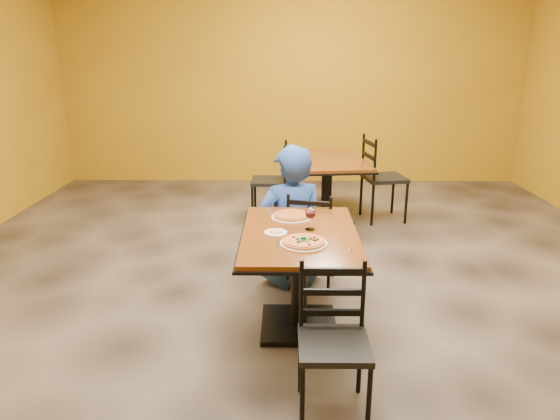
{
  "coord_description": "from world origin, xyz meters",
  "views": [
    {
      "loc": [
        -0.11,
        -3.81,
        1.95
      ],
      "look_at": [
        -0.14,
        -0.3,
        0.85
      ],
      "focal_mm": 32.25,
      "sensor_mm": 36.0,
      "label": 1
    }
  ],
  "objects_px": {
    "chair_second_right": "(384,178)",
    "table_second": "(327,174)",
    "chair_second_left": "(269,181)",
    "table_main": "(300,258)",
    "chair_main_near": "(334,346)",
    "plate_far": "(292,217)",
    "diner": "(291,215)",
    "side_plate": "(276,233)",
    "plate_main": "(304,243)",
    "pizza_main": "(304,241)",
    "pizza_far": "(292,215)",
    "wine_glass": "(310,218)",
    "chair_main_far": "(311,238)"
  },
  "relations": [
    {
      "from": "side_plate",
      "to": "wine_glass",
      "type": "relative_size",
      "value": 0.89
    },
    {
      "from": "plate_main",
      "to": "pizza_far",
      "type": "height_order",
      "value": "pizza_far"
    },
    {
      "from": "table_main",
      "to": "pizza_main",
      "type": "distance_m",
      "value": 0.32
    },
    {
      "from": "plate_far",
      "to": "table_second",
      "type": "bearing_deg",
      "value": 78.59
    },
    {
      "from": "table_main",
      "to": "chair_main_near",
      "type": "relative_size",
      "value": 1.44
    },
    {
      "from": "table_second",
      "to": "chair_main_near",
      "type": "relative_size",
      "value": 1.62
    },
    {
      "from": "pizza_far",
      "to": "diner",
      "type": "bearing_deg",
      "value": 90.26
    },
    {
      "from": "table_second",
      "to": "plate_far",
      "type": "xyz_separation_m",
      "value": [
        -0.45,
        -2.24,
        0.2
      ]
    },
    {
      "from": "chair_main_near",
      "to": "plate_far",
      "type": "height_order",
      "value": "chair_main_near"
    },
    {
      "from": "chair_main_far",
      "to": "side_plate",
      "type": "bearing_deg",
      "value": 80.34
    },
    {
      "from": "plate_main",
      "to": "wine_glass",
      "type": "xyz_separation_m",
      "value": [
        0.06,
        0.29,
        0.08
      ]
    },
    {
      "from": "diner",
      "to": "pizza_far",
      "type": "bearing_deg",
      "value": 74.44
    },
    {
      "from": "chair_main_near",
      "to": "chair_main_far",
      "type": "distance_m",
      "value": 1.68
    },
    {
      "from": "pizza_main",
      "to": "wine_glass",
      "type": "relative_size",
      "value": 1.58
    },
    {
      "from": "chair_second_left",
      "to": "chair_main_near",
      "type": "bearing_deg",
      "value": 8.88
    },
    {
      "from": "table_second",
      "to": "diner",
      "type": "height_order",
      "value": "diner"
    },
    {
      "from": "chair_second_right",
      "to": "wine_glass",
      "type": "height_order",
      "value": "chair_second_right"
    },
    {
      "from": "plate_far",
      "to": "chair_main_near",
      "type": "bearing_deg",
      "value": -80.12
    },
    {
      "from": "chair_second_left",
      "to": "chair_main_far",
      "type": "bearing_deg",
      "value": 14.45
    },
    {
      "from": "chair_second_right",
      "to": "pizza_main",
      "type": "xyz_separation_m",
      "value": [
        -1.07,
        -2.8,
        0.26
      ]
    },
    {
      "from": "table_second",
      "to": "chair_second_left",
      "type": "height_order",
      "value": "chair_second_left"
    },
    {
      "from": "table_main",
      "to": "chair_main_near",
      "type": "distance_m",
      "value": 0.94
    },
    {
      "from": "chair_second_left",
      "to": "chair_second_right",
      "type": "distance_m",
      "value": 1.38
    },
    {
      "from": "chair_main_far",
      "to": "chair_second_left",
      "type": "bearing_deg",
      "value": -66.13
    },
    {
      "from": "plate_main",
      "to": "pizza_main",
      "type": "xyz_separation_m",
      "value": [
        0.0,
        0.0,
        0.02
      ]
    },
    {
      "from": "table_second",
      "to": "side_plate",
      "type": "xyz_separation_m",
      "value": [
        -0.57,
        -2.59,
        0.2
      ]
    },
    {
      "from": "table_second",
      "to": "pizza_far",
      "type": "bearing_deg",
      "value": -101.41
    },
    {
      "from": "plate_main",
      "to": "plate_far",
      "type": "xyz_separation_m",
      "value": [
        -0.07,
        0.56,
        0.0
      ]
    },
    {
      "from": "chair_second_left",
      "to": "table_main",
      "type": "bearing_deg",
      "value": 7.95
    },
    {
      "from": "chair_second_right",
      "to": "pizza_far",
      "type": "distance_m",
      "value": 2.53
    },
    {
      "from": "side_plate",
      "to": "wine_glass",
      "type": "bearing_deg",
      "value": 17.87
    },
    {
      "from": "pizza_main",
      "to": "plate_far",
      "type": "distance_m",
      "value": 0.56
    },
    {
      "from": "table_second",
      "to": "wine_glass",
      "type": "distance_m",
      "value": 2.55
    },
    {
      "from": "chair_second_left",
      "to": "plate_far",
      "type": "relative_size",
      "value": 3.04
    },
    {
      "from": "diner",
      "to": "side_plate",
      "type": "distance_m",
      "value": 0.85
    },
    {
      "from": "chair_main_far",
      "to": "plate_far",
      "type": "bearing_deg",
      "value": 78.5
    },
    {
      "from": "chair_main_near",
      "to": "table_main",
      "type": "bearing_deg",
      "value": 100.14
    },
    {
      "from": "table_second",
      "to": "chair_main_near",
      "type": "height_order",
      "value": "chair_main_near"
    },
    {
      "from": "chair_main_near",
      "to": "wine_glass",
      "type": "xyz_separation_m",
      "value": [
        -0.09,
        0.98,
        0.41
      ]
    },
    {
      "from": "chair_second_left",
      "to": "plate_main",
      "type": "xyz_separation_m",
      "value": [
        0.31,
        -2.8,
        0.28
      ]
    },
    {
      "from": "chair_main_near",
      "to": "chair_main_far",
      "type": "height_order",
      "value": "chair_main_near"
    },
    {
      "from": "chair_main_near",
      "to": "diner",
      "type": "bearing_deg",
      "value": 97.36
    },
    {
      "from": "chair_main_near",
      "to": "wine_glass",
      "type": "relative_size",
      "value": 4.75
    },
    {
      "from": "table_second",
      "to": "pizza_far",
      "type": "relative_size",
      "value": 4.96
    },
    {
      "from": "chair_second_left",
      "to": "wine_glass",
      "type": "distance_m",
      "value": 2.56
    },
    {
      "from": "pizza_far",
      "to": "table_second",
      "type": "bearing_deg",
      "value": 78.59
    },
    {
      "from": "chair_main_far",
      "to": "diner",
      "type": "xyz_separation_m",
      "value": [
        -0.18,
        0.04,
        0.19
      ]
    },
    {
      "from": "table_second",
      "to": "chair_main_near",
      "type": "bearing_deg",
      "value": -93.86
    },
    {
      "from": "table_main",
      "to": "pizza_main",
      "type": "xyz_separation_m",
      "value": [
        0.02,
        -0.23,
        0.21
      ]
    },
    {
      "from": "chair_second_right",
      "to": "table_second",
      "type": "bearing_deg",
      "value": 79.7
    }
  ]
}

